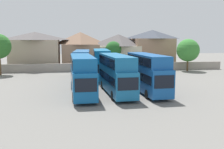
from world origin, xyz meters
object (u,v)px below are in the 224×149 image
Objects in this scene: bus_1 at (82,73)px; house_terrace_far_right at (152,48)px; bus_2 at (116,72)px; bus_4 at (82,63)px; tree_behind_wall at (113,50)px; tree_right_of_lot at (188,50)px; house_terrace_left at (35,50)px; bus_5 at (101,62)px; house_terrace_right at (118,51)px; bus_3 at (147,71)px; house_terrace_centre at (81,50)px; bus_6 at (129,67)px.

bus_1 is 35.07m from house_terrace_far_right.
bus_4 is (-3.88, 12.80, 0.01)m from bus_2.
tree_right_of_lot reaches higher than tree_behind_wall.
house_terrace_far_right is (13.87, 29.81, 1.87)m from bus_2.
tree_behind_wall is at bearing -156.80° from house_terrace_far_right.
bus_1 is at bearing 2.21° from bus_4.
house_terrace_far_right reaches higher than house_terrace_left.
bus_1 is at bearing -71.63° from house_terrace_left.
bus_5 is 1.16× the size of house_terrace_right.
bus_2 is 32.93m from house_terrace_far_right.
bus_1 is at bearing -108.05° from house_terrace_right.
house_terrace_far_right is (9.79, 29.80, 1.84)m from bus_3.
house_terrace_centre reaches higher than house_terrace_right.
house_terrace_right is 16.17m from tree_right_of_lot.
house_terrace_far_right reaches higher than house_terrace_right.
bus_6 is 16.96m from house_terrace_right.
bus_4 is at bearing -58.32° from house_terrace_left.
bus_6 is 1.83× the size of tree_behind_wall.
bus_2 is 13.30m from bus_6.
bus_6 is (4.92, -0.65, -0.88)m from bus_5.
bus_2 reaches higher than bus_1.
house_terrace_left is (-18.44, 16.69, 2.38)m from bus_6.
bus_3 reaches higher than bus_1.
bus_4 is at bearing -120.45° from tree_behind_wall.
bus_1 is at bearing -138.06° from tree_right_of_lot.
bus_5 is 1.68× the size of tree_right_of_lot.
bus_1 is 1.07× the size of house_terrace_left.
bus_4 is 8.36m from bus_6.
house_terrace_far_right is 10.37m from tree_right_of_lot.
house_terrace_right is (9.02, -1.09, -0.27)m from house_terrace_centre.
house_terrace_right is at bearing 65.16° from tree_behind_wall.
bus_3 is 29.36m from house_terrace_right.
house_terrace_centre is 24.72m from tree_right_of_lot.
house_terrace_left is at bearing 167.65° from tree_behind_wall.
bus_6 is at bearing -42.15° from house_terrace_left.
house_terrace_left is at bearing -178.76° from house_terrace_far_right.
house_terrace_left reaches higher than tree_behind_wall.
bus_4 is 24.66m from house_terrace_far_right.
house_terrace_right is (9.22, 16.52, 1.33)m from bus_4.
bus_1 is 13.83m from bus_5.
bus_6 is (4.43, 12.51, -0.80)m from bus_2.
house_terrace_left is (-14.01, 29.21, 1.57)m from bus_2.
house_terrace_far_right reaches higher than bus_4.
house_terrace_far_right is (9.43, 17.30, 2.68)m from bus_6.
bus_6 is at bearing -150.36° from tree_right_of_lot.
bus_2 is 1.68× the size of tree_right_of_lot.
house_terrace_right is at bearing 0.32° from house_terrace_left.
bus_1 is 15.38m from bus_6.
bus_2 is 1.29× the size of house_terrace_centre.
tree_behind_wall is (4.00, 12.21, 1.71)m from bus_5.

